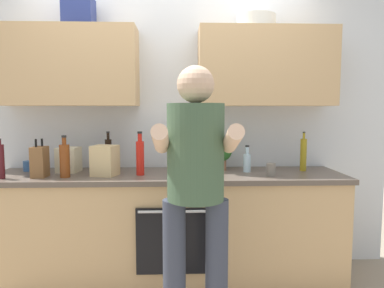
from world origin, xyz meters
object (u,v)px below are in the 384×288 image
object	(u,v)px
bottle_soy	(108,154)
grocery_bag_rice	(69,160)
bottle_oil	(303,154)
mixing_bowl	(187,169)
knife_block	(40,162)
bottle_water	(247,162)
cup_stoneware	(271,170)
person_standing	(196,181)
bottle_hotsauce	(140,157)
potted_herb	(220,151)
grocery_bag_bread	(105,161)
cup_tea	(28,166)
bottle_vinegar	(65,160)
bottle_wine	(1,161)

from	to	relation	value
bottle_soy	grocery_bag_rice	bearing A→B (deg)	-167.99
bottle_oil	grocery_bag_rice	distance (m)	1.97
mixing_bowl	knife_block	size ratio (longest dim) A/B	0.99
bottle_water	cup_stoneware	distance (m)	0.24
grocery_bag_rice	cup_stoneware	bearing A→B (deg)	-8.36
person_standing	bottle_soy	size ratio (longest dim) A/B	5.01
bottle_hotsauce	bottle_oil	bearing A→B (deg)	6.20
knife_block	cup_stoneware	bearing A→B (deg)	-0.56
bottle_soy	potted_herb	size ratio (longest dim) A/B	1.22
mixing_bowl	grocery_bag_bread	bearing A→B (deg)	-175.68
potted_herb	grocery_bag_rice	bearing A→B (deg)	-177.57
bottle_hotsauce	cup_tea	distance (m)	1.00
bottle_vinegar	bottle_oil	size ratio (longest dim) A/B	0.97
grocery_bag_bread	cup_tea	bearing A→B (deg)	161.54
person_standing	grocery_bag_bread	world-z (taller)	person_standing
grocery_bag_rice	bottle_soy	bearing A→B (deg)	12.01
cup_tea	knife_block	distance (m)	0.36
bottle_oil	cup_tea	size ratio (longest dim) A/B	3.91
bottle_soy	bottle_wine	bearing A→B (deg)	-154.98
person_standing	cup_tea	xyz separation A→B (m)	(-1.38, 0.92, -0.05)
bottle_oil	bottle_hotsauce	bearing A→B (deg)	-173.80
potted_herb	bottle_water	bearing A→B (deg)	-26.99
bottle_water	potted_herb	world-z (taller)	potted_herb
person_standing	cup_tea	distance (m)	1.66
bottle_wine	knife_block	distance (m)	0.27
mixing_bowl	grocery_bag_rice	distance (m)	1.00
knife_block	potted_herb	bearing A→B (deg)	11.03
bottle_water	bottle_wine	bearing A→B (deg)	-173.34
bottle_vinegar	mixing_bowl	size ratio (longest dim) A/B	1.10
bottle_hotsauce	mixing_bowl	world-z (taller)	bottle_hotsauce
bottle_water	mixing_bowl	size ratio (longest dim) A/B	0.76
person_standing	bottle_vinegar	size ratio (longest dim) A/B	5.18
bottle_oil	grocery_bag_bread	distance (m)	1.64
grocery_bag_rice	grocery_bag_bread	world-z (taller)	grocery_bag_bread
bottle_soy	grocery_bag_bread	world-z (taller)	bottle_soy
person_standing	bottle_water	size ratio (longest dim) A/B	7.48
bottle_water	bottle_vinegar	xyz separation A→B (m)	(-1.44, -0.19, 0.05)
cup_tea	grocery_bag_bread	world-z (taller)	grocery_bag_bread
bottle_water	cup_tea	size ratio (longest dim) A/B	2.63
bottle_soy	cup_tea	bearing A→B (deg)	-179.18
bottle_water	grocery_bag_rice	world-z (taller)	bottle_water
bottle_vinegar	grocery_bag_rice	distance (m)	0.25
cup_tea	bottle_wine	bearing A→B (deg)	-100.25
person_standing	knife_block	xyz separation A→B (m)	(-1.17, 0.64, 0.03)
cup_tea	grocery_bag_bread	size ratio (longest dim) A/B	0.36
bottle_soy	bottle_water	bearing A→B (deg)	-5.88
potted_herb	knife_block	bearing A→B (deg)	-168.97
bottle_wine	bottle_hotsauce	size ratio (longest dim) A/B	0.87
bottle_water	grocery_bag_rice	size ratio (longest dim) A/B	1.09
person_standing	cup_stoneware	xyz separation A→B (m)	(0.62, 0.62, -0.04)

